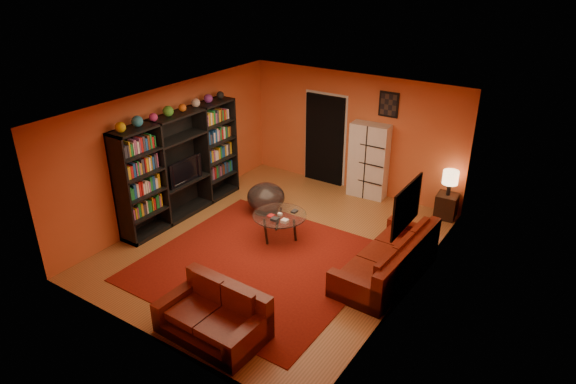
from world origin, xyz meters
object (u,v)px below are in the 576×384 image
Objects in this scene: bowl_chair at (266,197)px; side_table at (446,206)px; coffee_table at (280,217)px; sofa at (391,260)px; entertainment_unit at (181,165)px; storage_cabinet at (369,161)px; loveseat at (216,315)px; tv at (182,170)px; table_lamp at (450,178)px.

side_table is (3.15, 1.82, -0.08)m from bowl_chair.
coffee_table is 1.99× the size of side_table.
sofa reaches higher than coffee_table.
entertainment_unit is 3.93m from storage_cabinet.
entertainment_unit is 6.00× the size of side_table.
bowl_chair is (-1.55, 3.35, 0.05)m from loveseat.
entertainment_unit reaches higher than loveseat.
sofa reaches higher than bowl_chair.
tv is 5.27m from table_lamp.
loveseat is at bearing -39.60° from entertainment_unit.
entertainment_unit reaches higher than side_table.
entertainment_unit is at bearing -145.83° from bowl_chair.
sofa is at bearing 0.87° from coffee_table.
entertainment_unit is 3.88× the size of bowl_chair.
entertainment_unit is 3.48× the size of tv.
coffee_table is (-2.20, -0.03, 0.17)m from sofa.
side_table is 0.98× the size of table_lamp.
entertainment_unit is at bearing -138.48° from storage_cabinet.
table_lamp reaches higher than coffee_table.
bowl_chair is at bearing -150.03° from table_lamp.
entertainment_unit reaches higher than coffee_table.
entertainment_unit is at bearing -174.53° from sofa.
table_lamp is (3.15, 1.82, 0.53)m from bowl_chair.
storage_cabinet is 1.86m from side_table.
tv is at bearing -26.27° from entertainment_unit.
bowl_chair is (-3.04, 0.70, 0.05)m from sofa.
entertainment_unit reaches higher than tv.
tv is 0.37× the size of sofa.
storage_cabinet is at bearing -43.74° from tv.
loveseat is at bearing -92.10° from storage_cabinet.
side_table is (1.60, 5.17, -0.03)m from loveseat.
coffee_table is 2.68m from storage_cabinet.
side_table is (4.53, 2.75, -0.80)m from entertainment_unit.
loveseat is (-1.49, -2.65, 0.00)m from sofa.
side_table is (0.11, 2.52, -0.03)m from sofa.
table_lamp is (1.77, -0.05, 0.04)m from storage_cabinet.
bowl_chair reaches higher than coffee_table.
loveseat is 1.96× the size of bowl_chair.
coffee_table is at bearing -132.10° from table_lamp.
storage_cabinet is (0.53, 2.60, 0.36)m from coffee_table.
side_table is at bearing 31.29° from entertainment_unit.
coffee_table is at bearing -84.18° from tv.
loveseat is 1.53× the size of coffee_table.
sofa is at bearing -61.08° from storage_cabinet.
loveseat is 5.44m from table_lamp.
entertainment_unit reaches higher than bowl_chair.
coffee_table is at bearing 17.02° from loveseat.
storage_cabinet is 1.77m from table_lamp.
table_lamp is (2.31, 2.55, 0.41)m from coffee_table.
storage_cabinet is (2.75, 2.80, -0.23)m from entertainment_unit.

